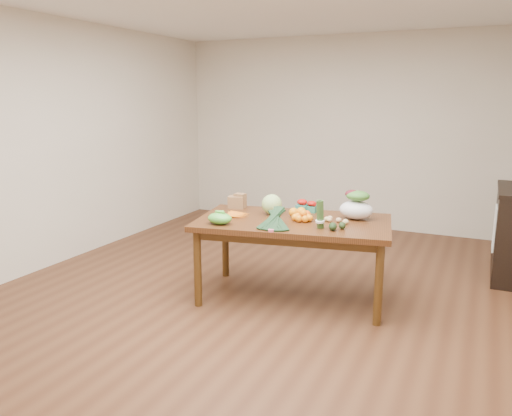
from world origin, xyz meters
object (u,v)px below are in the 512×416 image
at_px(mandarin_cluster, 303,215).
at_px(asparagus_bundle, 320,214).
at_px(salad_bag, 356,206).
at_px(paper_bag, 236,201).
at_px(cabbage, 272,204).
at_px(dining_table, 293,259).
at_px(kale_bunch, 274,220).

relative_size(mandarin_cluster, asparagus_bundle, 0.72).
height_order(mandarin_cluster, salad_bag, salad_bag).
bearing_deg(paper_bag, mandarin_cluster, -14.76).
xyz_separation_m(cabbage, asparagus_bundle, (0.58, -0.32, 0.03)).
distance_m(dining_table, mandarin_cluster, 0.44).
xyz_separation_m(dining_table, salad_bag, (0.51, 0.28, 0.49)).
height_order(paper_bag, asparagus_bundle, asparagus_bundle).
distance_m(paper_bag, mandarin_cluster, 0.81).
bearing_deg(cabbage, paper_bag, 167.18).
bearing_deg(kale_bunch, salad_bag, 38.85).
height_order(kale_bunch, asparagus_bundle, asparagus_bundle).
bearing_deg(kale_bunch, dining_table, 73.11).
relative_size(paper_bag, kale_bunch, 0.53).
distance_m(paper_bag, cabbage, 0.44).
height_order(mandarin_cluster, kale_bunch, kale_bunch).
distance_m(dining_table, salad_bag, 0.76).
bearing_deg(cabbage, asparagus_bundle, -28.61).
height_order(kale_bunch, salad_bag, salad_bag).
bearing_deg(salad_bag, dining_table, -151.52).
relative_size(paper_bag, mandarin_cluster, 1.17).
bearing_deg(asparagus_bundle, kale_bunch, -164.98).
bearing_deg(kale_bunch, asparagus_bundle, 15.02).
xyz_separation_m(kale_bunch, salad_bag, (0.55, 0.64, 0.04)).
bearing_deg(dining_table, paper_bag, 151.97).
relative_size(cabbage, mandarin_cluster, 1.08).
bearing_deg(mandarin_cluster, asparagus_bundle, -42.86).
height_order(dining_table, salad_bag, salad_bag).
bearing_deg(dining_table, salad_bag, 18.08).
xyz_separation_m(dining_table, mandarin_cluster, (0.09, 0.01, 0.43)).
xyz_separation_m(kale_bunch, asparagus_bundle, (0.35, 0.17, 0.05)).
relative_size(dining_table, asparagus_bundle, 6.93).
relative_size(asparagus_bundle, salad_bag, 0.81).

